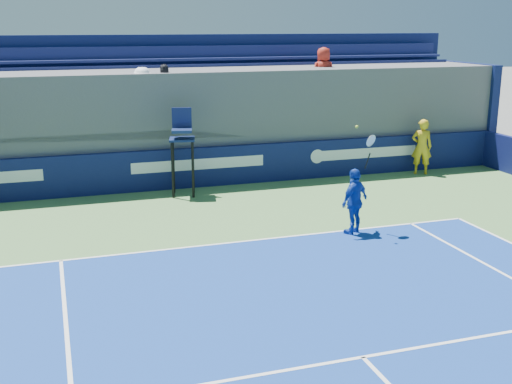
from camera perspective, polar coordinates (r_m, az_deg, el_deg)
name	(u,v)px	position (r m, az deg, el deg)	size (l,w,h in m)	color
ball_person	(422,147)	(21.41, 14.51, 3.92)	(0.65, 0.43, 1.79)	gold
back_hoarding	(198,168)	(19.20, -5.15, 2.18)	(20.40, 0.21, 1.20)	#0C1344
umpire_chair	(182,142)	(18.14, -6.57, 4.39)	(0.84, 0.84, 2.48)	black
tennis_player	(355,201)	(14.96, 8.76, -0.80)	(1.01, 0.77, 2.57)	#1438A3
stadium_seating	(183,117)	(20.94, -6.52, 6.65)	(21.00, 4.05, 4.40)	#4A4A4E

